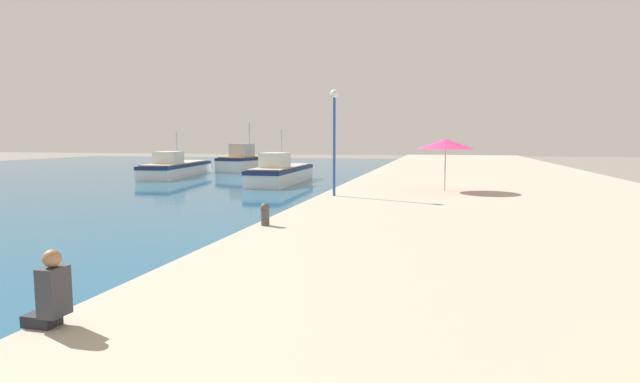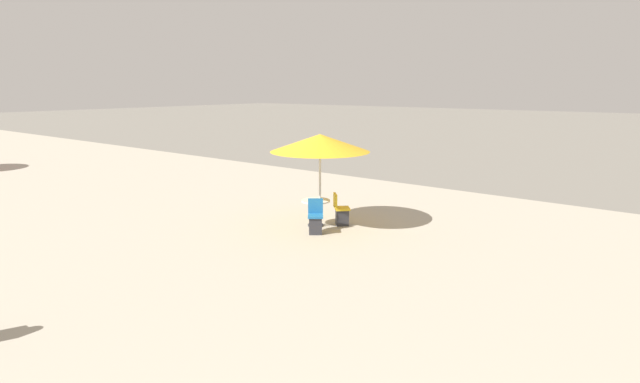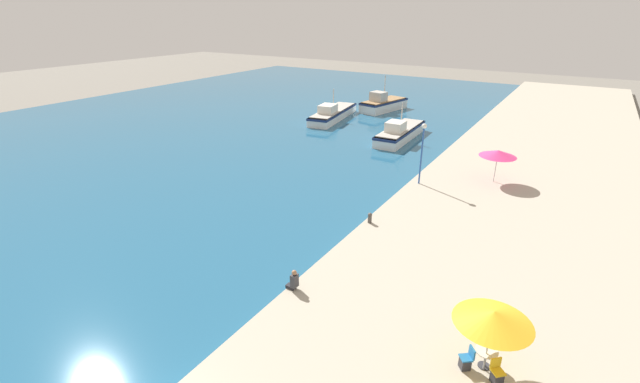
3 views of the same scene
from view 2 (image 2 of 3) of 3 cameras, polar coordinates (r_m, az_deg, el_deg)
cafe_umbrella_pink at (r=13.49m, az=0.00°, el=5.57°), size 2.70×2.70×2.58m
cafe_table at (r=13.88m, az=-0.50°, el=-1.82°), size 0.80×0.80×0.74m
cafe_chair_left at (r=13.24m, az=-0.52°, el=-3.43°), size 0.59×0.58×0.91m
cafe_chair_right at (r=14.02m, az=2.44°, el=-2.57°), size 0.59×0.59×0.91m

